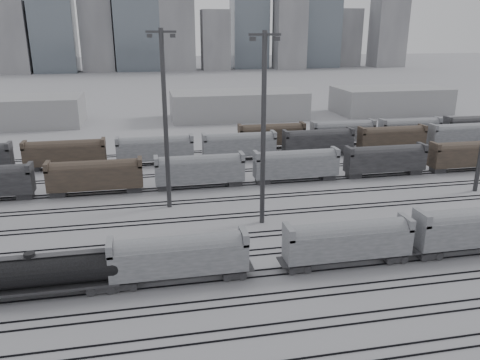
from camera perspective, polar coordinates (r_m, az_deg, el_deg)
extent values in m
plane|color=#A3A2A7|center=(53.34, 9.16, -11.12)|extent=(900.00, 900.00, 0.00)
cube|color=black|center=(42.16, 16.50, -20.31)|extent=(220.00, 0.07, 0.16)
cube|color=black|center=(43.15, 15.58, -19.22)|extent=(220.00, 0.07, 0.16)
cube|color=black|center=(45.72, 13.53, -16.69)|extent=(220.00, 0.07, 0.16)
cube|color=black|center=(46.79, 12.78, -15.75)|extent=(220.00, 0.07, 0.16)
cube|color=black|center=(49.52, 11.09, -13.58)|extent=(220.00, 0.07, 0.16)
cube|color=black|center=(50.66, 10.47, -12.77)|extent=(220.00, 0.07, 0.16)
cube|color=black|center=(53.53, 9.06, -10.90)|extent=(220.00, 0.07, 0.16)
cube|color=black|center=(54.71, 8.53, -10.21)|extent=(220.00, 0.07, 0.16)
cube|color=black|center=(57.69, 7.34, -8.59)|extent=(220.00, 0.07, 0.16)
cube|color=black|center=(58.91, 6.90, -7.99)|extent=(220.00, 0.07, 0.16)
cube|color=black|center=(61.97, 5.88, -6.59)|extent=(220.00, 0.07, 0.16)
cube|color=black|center=(63.22, 5.50, -6.07)|extent=(220.00, 0.07, 0.16)
cube|color=black|center=(68.13, 4.16, -4.22)|extent=(220.00, 0.07, 0.16)
cube|color=black|center=(69.42, 3.84, -3.78)|extent=(220.00, 0.07, 0.16)
cube|color=black|center=(74.44, 2.73, -2.24)|extent=(220.00, 0.07, 0.16)
cube|color=black|center=(75.75, 2.47, -1.87)|extent=(220.00, 0.07, 0.16)
cube|color=black|center=(80.87, 1.54, -0.57)|extent=(220.00, 0.07, 0.16)
cube|color=black|center=(82.20, 1.31, -0.26)|extent=(220.00, 0.07, 0.16)
cube|color=black|center=(88.32, 0.38, 1.04)|extent=(220.00, 0.07, 0.16)
cube|color=black|center=(89.66, 0.20, 1.30)|extent=(220.00, 0.07, 0.16)
cube|color=black|center=(95.85, -0.59, 2.40)|extent=(220.00, 0.07, 0.16)
cube|color=black|center=(97.21, -0.75, 2.62)|extent=(220.00, 0.07, 0.16)
cube|color=black|center=(103.46, -1.42, 3.56)|extent=(220.00, 0.07, 0.16)
cube|color=black|center=(104.83, -1.56, 3.75)|extent=(220.00, 0.07, 0.16)
cube|color=black|center=(51.36, -16.52, -12.14)|extent=(2.80, 2.26, 0.75)
cube|color=black|center=(52.21, -23.80, -11.80)|extent=(16.70, 2.91, 0.27)
cylinder|color=black|center=(51.42, -24.04, -10.12)|extent=(15.63, 3.13, 3.13)
sphere|color=black|center=(50.16, -15.20, -9.83)|extent=(3.13, 3.13, 3.13)
cylinder|color=black|center=(50.68, -24.28, -8.39)|extent=(1.08, 1.08, 0.54)
cube|color=black|center=(50.72, -24.27, -8.50)|extent=(15.09, 0.97, 0.06)
cube|color=black|center=(51.19, -13.88, -12.09)|extent=(2.49, 2.01, 0.67)
cube|color=black|center=(51.73, -0.81, -11.18)|extent=(2.49, 2.01, 0.67)
cube|color=gray|center=(50.07, -7.40, -9.46)|extent=(14.39, 2.88, 3.07)
cylinder|color=gray|center=(49.55, -7.45, -8.28)|extent=(13.05, 2.78, 2.78)
cube|color=gray|center=(49.36, -15.58, -7.94)|extent=(0.67, 2.88, 1.34)
cube|color=gray|center=(50.04, 0.47, -6.87)|extent=(0.67, 2.88, 1.34)
cone|color=black|center=(50.95, -7.32, -11.33)|extent=(2.30, 2.30, 0.86)
cube|color=black|center=(53.37, 7.01, -10.35)|extent=(2.52, 2.03, 0.68)
cube|color=black|center=(57.82, 18.16, -8.84)|extent=(2.52, 2.03, 0.68)
cube|color=gray|center=(54.34, 12.99, -7.47)|extent=(14.53, 2.91, 3.10)
cylinder|color=gray|center=(53.86, 13.07, -6.35)|extent=(13.17, 2.81, 2.81)
cube|color=gray|center=(51.18, 5.95, -6.33)|extent=(0.68, 2.91, 1.36)
cube|color=gray|center=(56.69, 19.60, -4.86)|extent=(0.68, 2.91, 1.36)
cone|color=black|center=(55.16, 12.85, -9.25)|extent=(2.32, 2.32, 0.87)
cube|color=black|center=(59.96, 21.83, -8.23)|extent=(2.71, 2.19, 0.73)
cube|color=gray|center=(62.54, 26.93, -5.39)|extent=(15.61, 3.12, 3.33)
cylinder|color=gray|center=(62.10, 27.09, -4.33)|extent=(14.16, 3.02, 3.02)
cube|color=gray|center=(57.55, 21.30, -4.33)|extent=(0.73, 3.12, 1.46)
cone|color=black|center=(63.30, 26.67, -7.08)|extent=(2.50, 2.50, 0.94)
cylinder|color=#343437|center=(68.37, -9.08, 6.94)|extent=(0.66, 0.66, 25.89)
cube|color=#343437|center=(67.18, -9.62, 17.40)|extent=(4.14, 0.31, 0.31)
cube|color=#343437|center=(67.14, -10.98, 16.89)|extent=(0.73, 0.52, 0.52)
cube|color=#343437|center=(67.26, -8.21, 17.03)|extent=(0.73, 0.52, 0.52)
cylinder|color=#343437|center=(61.71, 2.86, 5.83)|extent=(0.65, 0.65, 25.58)
cube|color=#343437|center=(60.36, 3.05, 17.30)|extent=(4.09, 0.31, 0.31)
cube|color=#343437|center=(60.01, 1.56, 16.83)|extent=(0.72, 0.51, 0.51)
cube|color=#343437|center=(60.77, 4.51, 16.79)|extent=(0.72, 0.51, 0.51)
cube|color=#4D3E30|center=(79.35, -17.20, 0.31)|extent=(15.00, 3.00, 5.60)
cube|color=gray|center=(79.29, -4.92, 1.06)|extent=(15.00, 3.00, 5.60)
cube|color=gray|center=(82.80, 6.85, 1.72)|extent=(15.00, 3.00, 5.60)
cube|color=black|center=(89.45, 17.27, 2.25)|extent=(15.00, 3.00, 5.60)
cube|color=#4D3E30|center=(98.63, 26.01, 2.64)|extent=(15.00, 3.00, 5.60)
cube|color=#4D3E30|center=(95.60, -20.53, 2.89)|extent=(15.00, 3.00, 5.60)
cube|color=gray|center=(94.30, -10.29, 3.56)|extent=(15.00, 3.00, 5.60)
cube|color=gray|center=(96.03, -0.09, 4.11)|extent=(15.00, 3.00, 5.60)
cube|color=black|center=(100.65, 9.48, 4.50)|extent=(15.00, 3.00, 5.60)
cube|color=#4D3E30|center=(107.79, 18.00, 4.75)|extent=(15.00, 3.00, 5.60)
cube|color=gray|center=(116.97, 25.33, 4.88)|extent=(15.00, 3.00, 5.60)
cube|color=#4D3E30|center=(105.64, 3.87, 5.34)|extent=(15.00, 3.00, 5.60)
cube|color=gray|center=(111.24, 12.40, 5.60)|extent=(15.00, 3.00, 5.60)
cube|color=gray|center=(119.02, 19.97, 5.73)|extent=(15.00, 3.00, 5.60)
cube|color=black|center=(128.60, 26.51, 5.76)|extent=(15.00, 3.00, 5.60)
cube|color=#939496|center=(142.78, -0.23, 9.15)|extent=(40.00, 18.00, 8.00)
cube|color=#939496|center=(160.03, 17.86, 9.25)|extent=(35.00, 18.00, 8.00)
cube|color=#9A9A9D|center=(332.73, -25.86, 15.37)|extent=(22.00, 17.60, 42.00)
cube|color=slate|center=(328.07, -21.87, 19.18)|extent=(25.00, 20.00, 80.00)
cube|color=#9A9A9D|center=(324.67, -17.02, 16.84)|extent=(20.00, 16.00, 48.00)
cube|color=#9A9A9D|center=(324.27, -7.83, 18.48)|extent=(22.00, 17.60, 60.00)
cube|color=#9A9A9D|center=(326.98, -3.18, 16.68)|extent=(18.00, 14.40, 38.00)
cube|color=slate|center=(331.61, 1.30, 19.65)|extent=(24.00, 19.20, 72.00)
cube|color=#9A9A9D|center=(337.79, 5.62, 17.25)|extent=(20.00, 16.00, 45.00)
cube|color=slate|center=(346.29, 9.98, 20.66)|extent=(26.00, 20.80, 88.00)
cube|color=#9A9A9D|center=(355.45, 13.68, 16.48)|extent=(18.00, 14.40, 40.00)
cube|color=#9A9A9D|center=(366.47, 17.47, 17.15)|extent=(22.00, 17.60, 52.00)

